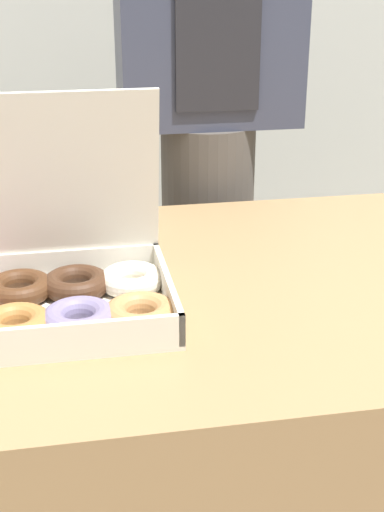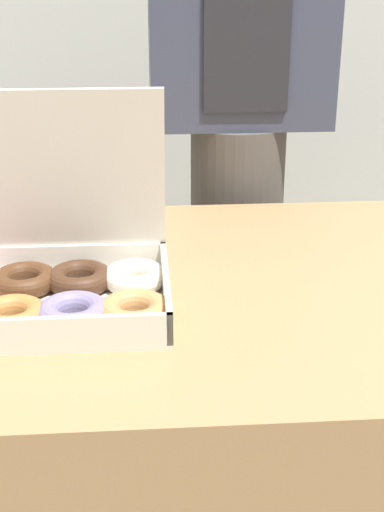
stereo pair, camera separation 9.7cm
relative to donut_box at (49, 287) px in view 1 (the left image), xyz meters
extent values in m
cube|color=#99754C|center=(0.21, 0.07, -0.40)|extent=(0.92, 0.71, 0.73)
cube|color=silver|center=(0.00, -0.01, -0.04)|extent=(0.33, 0.24, 0.01)
cube|color=silver|center=(0.16, -0.01, -0.01)|extent=(0.01, 0.24, 0.04)
cube|color=silver|center=(0.00, -0.13, -0.01)|extent=(0.33, 0.01, 0.04)
cube|color=silver|center=(0.00, 0.10, -0.01)|extent=(0.33, 0.01, 0.04)
cube|color=silver|center=(0.00, 0.09, 0.13)|extent=(0.33, 0.05, 0.24)
torus|color=#A87038|center=(-0.04, -0.07, -0.02)|extent=(0.13, 0.13, 0.03)
torus|color=#4C2D19|center=(-0.04, 0.04, -0.02)|extent=(0.10, 0.10, 0.03)
torus|color=slate|center=(0.04, -0.07, -0.02)|extent=(0.11, 0.11, 0.03)
torus|color=#422819|center=(0.04, 0.04, -0.02)|extent=(0.13, 0.13, 0.03)
torus|color=#B27F4C|center=(0.11, -0.07, -0.02)|extent=(0.13, 0.13, 0.03)
torus|color=silver|center=(0.11, 0.04, -0.02)|extent=(0.13, 0.13, 0.03)
cylinder|color=#4C4742|center=(0.33, 0.57, -0.34)|extent=(0.20, 0.20, 0.85)
cube|color=#232328|center=(0.33, 0.49, 0.30)|extent=(0.16, 0.01, 0.34)
camera|label=1|loc=(0.03, -0.88, 0.40)|focal=50.00mm
camera|label=2|loc=(0.13, -0.89, 0.40)|focal=50.00mm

